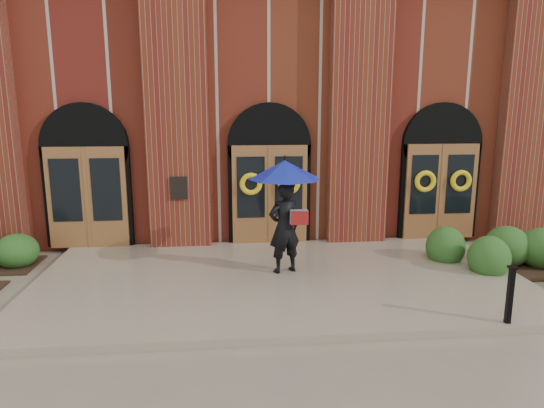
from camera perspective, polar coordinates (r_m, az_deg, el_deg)
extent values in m
plane|color=gray|center=(10.08, 1.11, -9.60)|extent=(90.00, 90.00, 0.00)
cube|color=gray|center=(10.19, 1.01, -8.90)|extent=(10.00, 5.30, 0.15)
cube|color=#602814|center=(18.26, -2.02, 11.22)|extent=(16.00, 12.00, 7.00)
cube|color=black|center=(12.03, -10.92, 1.88)|extent=(0.40, 0.05, 0.55)
cube|color=#602814|center=(12.11, -11.15, 10.74)|extent=(1.50, 0.45, 7.00)
cube|color=#602814|center=(12.50, 10.23, 10.80)|extent=(1.50, 0.45, 7.00)
cube|color=#602814|center=(14.36, 28.07, 9.73)|extent=(1.50, 0.45, 7.00)
cube|color=brown|center=(12.72, -20.91, 0.70)|extent=(1.90, 0.10, 2.50)
cylinder|color=black|center=(12.69, -21.15, 6.37)|extent=(2.10, 0.22, 2.10)
cube|color=brown|center=(12.29, -0.28, 1.12)|extent=(1.90, 0.10, 2.50)
cylinder|color=black|center=(12.26, -0.34, 6.99)|extent=(2.10, 0.22, 2.10)
cube|color=brown|center=(13.45, 19.20, 1.39)|extent=(1.90, 0.10, 2.50)
cylinder|color=black|center=(13.42, 19.31, 6.75)|extent=(2.10, 0.22, 2.10)
torus|color=yellow|center=(12.09, -2.50, 2.37)|extent=(0.57, 0.13, 0.57)
torus|color=yellow|center=(12.18, 2.03, 2.44)|extent=(0.57, 0.13, 0.57)
torus|color=yellow|center=(13.10, 17.58, 2.56)|extent=(0.57, 0.13, 0.57)
torus|color=yellow|center=(13.50, 21.35, 2.56)|extent=(0.57, 0.13, 0.57)
imported|color=black|center=(10.16, 1.45, -2.79)|extent=(0.82, 0.68, 1.94)
cone|color=navy|center=(9.92, 1.49, 4.06)|extent=(1.93, 1.93, 0.39)
cylinder|color=black|center=(9.96, 1.80, 1.09)|extent=(0.02, 0.02, 0.64)
cube|color=#A7A9AC|center=(9.98, 3.19, -1.54)|extent=(0.40, 0.30, 0.28)
cube|color=maroon|center=(9.88, 3.28, -1.67)|extent=(0.35, 0.15, 0.28)
cube|color=black|center=(8.86, 26.19, -9.69)|extent=(0.09, 0.09, 0.93)
cube|color=black|center=(8.70, 26.48, -6.71)|extent=(0.14, 0.14, 0.04)
ellipsoid|color=#274E1B|center=(12.19, 26.98, -4.94)|extent=(3.40, 1.36, 0.87)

